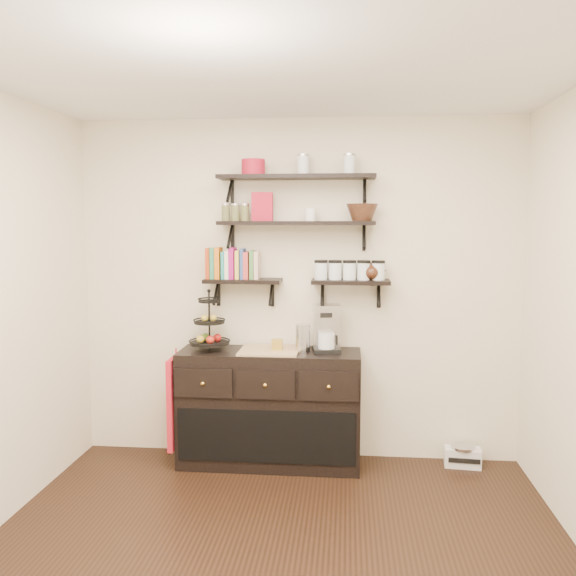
{
  "coord_description": "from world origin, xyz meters",
  "views": [
    {
      "loc": [
        0.39,
        -3.07,
        1.89
      ],
      "look_at": [
        -0.02,
        1.15,
        1.43
      ],
      "focal_mm": 38.0,
      "sensor_mm": 36.0,
      "label": 1
    }
  ],
  "objects_px": {
    "sideboard": "(270,408)",
    "coffee_maker": "(327,329)",
    "fruit_stand": "(210,330)",
    "radio": "(463,456)"
  },
  "relations": [
    {
      "from": "sideboard",
      "to": "fruit_stand",
      "type": "bearing_deg",
      "value": 179.63
    },
    {
      "from": "fruit_stand",
      "to": "coffee_maker",
      "type": "distance_m",
      "value": 0.91
    },
    {
      "from": "coffee_maker",
      "to": "sideboard",
      "type": "bearing_deg",
      "value": 172.74
    },
    {
      "from": "fruit_stand",
      "to": "radio",
      "type": "bearing_deg",
      "value": 2.44
    },
    {
      "from": "sideboard",
      "to": "coffee_maker",
      "type": "relative_size",
      "value": 3.79
    },
    {
      "from": "sideboard",
      "to": "coffee_maker",
      "type": "xyz_separation_m",
      "value": [
        0.44,
        0.03,
        0.62
      ]
    },
    {
      "from": "fruit_stand",
      "to": "coffee_maker",
      "type": "height_order",
      "value": "fruit_stand"
    },
    {
      "from": "sideboard",
      "to": "fruit_stand",
      "type": "xyz_separation_m",
      "value": [
        -0.47,
        0.0,
        0.6
      ]
    },
    {
      "from": "coffee_maker",
      "to": "radio",
      "type": "bearing_deg",
      "value": -7.21
    },
    {
      "from": "coffee_maker",
      "to": "radio",
      "type": "distance_m",
      "value": 1.45
    }
  ]
}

